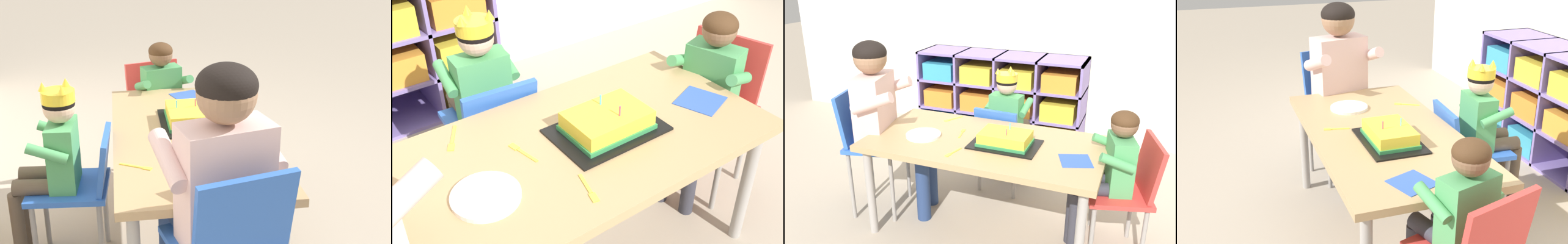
{
  "view_description": "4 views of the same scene",
  "coord_description": "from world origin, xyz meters",
  "views": [
    {
      "loc": [
        -2.23,
        0.3,
        1.51
      ],
      "look_at": [
        -0.01,
        -0.03,
        0.62
      ],
      "focal_mm": 50.13,
      "sensor_mm": 36.0,
      "label": 1
    },
    {
      "loc": [
        -0.71,
        -1.05,
        1.52
      ],
      "look_at": [
        0.01,
        -0.06,
        0.67
      ],
      "focal_mm": 45.34,
      "sensor_mm": 36.0,
      "label": 2
    },
    {
      "loc": [
        0.78,
        -1.99,
        1.49
      ],
      "look_at": [
        0.0,
        -0.07,
        0.7
      ],
      "focal_mm": 38.75,
      "sensor_mm": 36.0,
      "label": 3
    },
    {
      "loc": [
        2.01,
        -0.73,
        1.47
      ],
      "look_at": [
        0.13,
        -0.1,
        0.68
      ],
      "focal_mm": 44.88,
      "sensor_mm": 36.0,
      "label": 4
    }
  ],
  "objects": [
    {
      "name": "fork_near_child_seat",
      "position": [
        -0.16,
        0.06,
        0.57
      ],
      "size": [
        0.04,
        0.13,
        0.0
      ],
      "rotation": [
        0.0,
        0.0,
        4.91
      ],
      "color": "yellow",
      "rests_on": "activity_table"
    },
    {
      "name": "child_with_crown",
      "position": [
        -0.06,
        0.59,
        0.53
      ],
      "size": [
        0.31,
        0.31,
        0.85
      ],
      "rotation": [
        0.0,
        0.0,
        3.07
      ],
      "color": "#4C9E5B",
      "rests_on": "ground"
    },
    {
      "name": "fork_near_cake_tray",
      "position": [
        -0.31,
        0.24,
        0.57
      ],
      "size": [
        0.08,
        0.13,
        0.0
      ],
      "rotation": [
        0.0,
        0.0,
        1.06
      ],
      "color": "yellow",
      "rests_on": "activity_table"
    },
    {
      "name": "fork_beside_plate_stack",
      "position": [
        -0.1,
        -0.21,
        0.57
      ],
      "size": [
        0.04,
        0.12,
        0.0
      ],
      "rotation": [
        0.0,
        0.0,
        1.34
      ],
      "color": "yellow",
      "rests_on": "activity_table"
    },
    {
      "name": "guest_at_table_side",
      "position": [
        0.66,
        0.04,
        0.52
      ],
      "size": [
        0.33,
        0.33,
        0.82
      ],
      "rotation": [
        0.0,
        0.0,
        -1.3
      ],
      "color": "#4C9E5B",
      "rests_on": "ground"
    },
    {
      "name": "birthday_cake_on_tray",
      "position": [
        0.12,
        -0.01,
        0.6
      ],
      "size": [
        0.37,
        0.25,
        0.11
      ],
      "color": "black",
      "rests_on": "activity_table"
    },
    {
      "name": "classroom_chair_blue",
      "position": [
        -0.07,
        0.49,
        0.38
      ],
      "size": [
        0.34,
        0.38,
        0.62
      ],
      "rotation": [
        0.0,
        0.0,
        3.07
      ],
      "color": "blue",
      "rests_on": "ground"
    },
    {
      "name": "paper_napkin_square",
      "position": [
        0.51,
        -0.06,
        0.57
      ],
      "size": [
        0.19,
        0.19,
        0.0
      ],
      "primitive_type": "cube",
      "rotation": [
        0.0,
        0.0,
        0.35
      ],
      "color": "#3356B7",
      "rests_on": "activity_table"
    },
    {
      "name": "classroom_chair_guest_side",
      "position": [
        0.76,
        0.07,
        0.41
      ],
      "size": [
        0.41,
        0.42,
        0.67
      ],
      "rotation": [
        0.0,
        0.0,
        -1.3
      ],
      "color": "red",
      "rests_on": "ground"
    },
    {
      "name": "adult_helper_seated",
      "position": [
        -0.63,
        -0.01,
        0.67
      ],
      "size": [
        0.47,
        0.45,
        1.08
      ],
      "rotation": [
        0.0,
        0.0,
        1.8
      ],
      "color": "beige",
      "rests_on": "ground"
    },
    {
      "name": "activity_table",
      "position": [
        0.0,
        0.0,
        0.51
      ],
      "size": [
        1.3,
        0.67,
        0.57
      ],
      "color": "tan",
      "rests_on": "ground"
    },
    {
      "name": "paper_plate_stack",
      "position": [
        -0.35,
        -0.07,
        0.57
      ],
      "size": [
        0.2,
        0.2,
        0.01
      ],
      "primitive_type": "cylinder",
      "color": "white",
      "rests_on": "activity_table"
    },
    {
      "name": "ground",
      "position": [
        0.0,
        0.0,
        0.0
      ],
      "size": [
        16.0,
        16.0,
        0.0
      ],
      "primitive_type": "plane",
      "color": "tan"
    },
    {
      "name": "classroom_chair_adult_side",
      "position": [
        -0.75,
        -0.04,
        0.48
      ],
      "size": [
        0.41,
        0.42,
        0.78
      ],
      "rotation": [
        0.0,
        0.0,
        1.8
      ],
      "color": "blue",
      "rests_on": "ground"
    }
  ]
}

